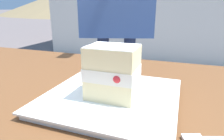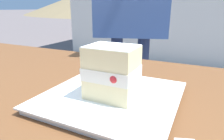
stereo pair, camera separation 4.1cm
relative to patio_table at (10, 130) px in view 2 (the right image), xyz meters
The scene contains 4 objects.
patio_table is the anchor object (origin of this frame).
dessert_plate 0.27m from the patio_table, 21.37° to the left, with size 0.28×0.28×0.02m.
cake_slice 0.30m from the patio_table, 18.42° to the left, with size 0.10×0.09×0.11m.
parked_car_near 12.40m from the patio_table, 106.35° to the left, with size 4.36×4.01×1.48m.
Camera 2 is at (0.40, -0.26, 0.94)m, focal length 31.48 mm.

